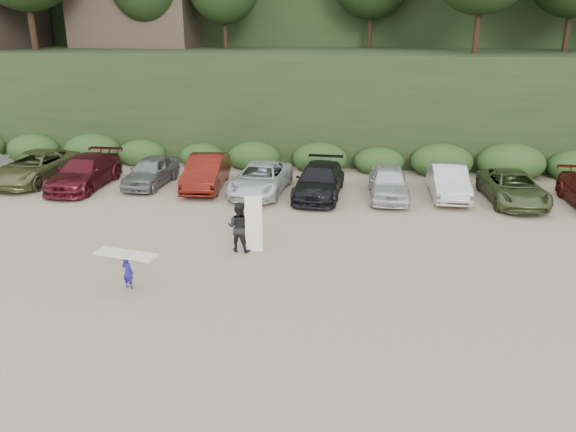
# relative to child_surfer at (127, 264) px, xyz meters

# --- Properties ---
(ground) EXTENTS (120.00, 120.00, 0.00)m
(ground) POSITION_rel_child_surfer_xyz_m (3.22, 0.60, -0.79)
(ground) COLOR tan
(ground) RESTS_ON ground
(parked_cars) EXTENTS (39.88, 5.99, 1.59)m
(parked_cars) POSITION_rel_child_surfer_xyz_m (3.21, 10.60, -0.05)
(parked_cars) COLOR #B0B0B5
(parked_cars) RESTS_ON ground
(child_surfer) EXTENTS (2.00, 0.88, 1.16)m
(child_surfer) POSITION_rel_child_surfer_xyz_m (0.00, 0.00, 0.00)
(child_surfer) COLOR navy
(child_surfer) RESTS_ON ground
(adult_surfer) EXTENTS (1.35, 0.81, 2.11)m
(adult_surfer) POSITION_rel_child_surfer_xyz_m (2.76, 3.35, 0.12)
(adult_surfer) COLOR black
(adult_surfer) RESTS_ON ground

